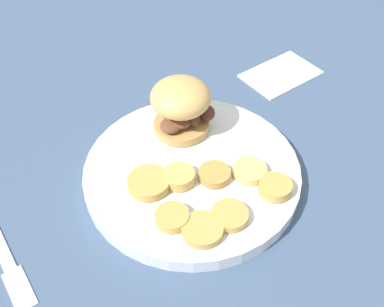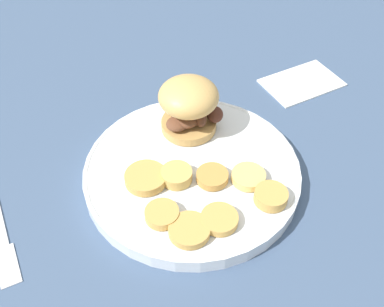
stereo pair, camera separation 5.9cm
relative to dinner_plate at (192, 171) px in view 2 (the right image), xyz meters
The scene contains 12 objects.
ground_plane 0.01m from the dinner_plate, ahead, with size 4.00×4.00×0.00m, color #3D5170.
dinner_plate is the anchor object (origin of this frame).
sandwich 0.09m from the dinner_plate, 135.74° to the right, with size 0.09×0.09×0.08m.
potato_round_0 0.04m from the dinner_plate, ahead, with size 0.04×0.04×0.02m, color tan.
potato_round_1 0.07m from the dinner_plate, 25.32° to the right, with size 0.06×0.06×0.01m, color tan.
potato_round_2 0.09m from the dinner_plate, 17.90° to the left, with size 0.04×0.04×0.01m, color tan.
potato_round_3 0.12m from the dinner_plate, 101.00° to the left, with size 0.04×0.04×0.01m, color tan.
potato_round_4 0.10m from the dinner_plate, 61.21° to the left, with size 0.05×0.05×0.01m, color tan.
potato_round_5 0.11m from the dinner_plate, 39.62° to the left, with size 0.05×0.05×0.01m, color tan.
potato_round_6 0.04m from the dinner_plate, 85.44° to the left, with size 0.04×0.04×0.01m, color #BC8942.
potato_round_7 0.08m from the dinner_plate, 113.65° to the left, with size 0.05×0.05×0.01m, color #DBB766.
napkin 0.29m from the dinner_plate, behind, with size 0.13×0.08×0.01m, color white.
Camera 2 is at (0.31, 0.27, 0.47)m, focal length 42.00 mm.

